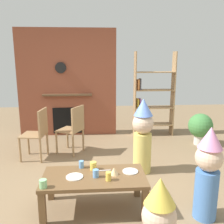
% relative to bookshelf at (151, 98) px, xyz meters
% --- Properties ---
extents(ground_plane, '(12.00, 12.00, 0.00)m').
position_rel_bookshelf_xyz_m(ground_plane, '(-1.18, -2.40, -0.87)').
color(ground_plane, '#846B4C').
extents(brick_fireplace_feature, '(2.20, 0.28, 2.40)m').
position_rel_bookshelf_xyz_m(brick_fireplace_feature, '(-1.89, 0.20, 0.33)').
color(brick_fireplace_feature, brown).
rests_on(brick_fireplace_feature, ground_plane).
extents(bookshelf, '(0.90, 0.28, 1.90)m').
position_rel_bookshelf_xyz_m(bookshelf, '(0.00, 0.00, 0.00)').
color(bookshelf, '#9E7A51').
rests_on(bookshelf, ground_plane).
extents(coffee_table, '(1.19, 0.59, 0.43)m').
position_rel_bookshelf_xyz_m(coffee_table, '(-1.30, -2.83, -0.50)').
color(coffee_table, brown).
rests_on(coffee_table, ground_plane).
extents(paper_cup_near_left, '(0.07, 0.07, 0.09)m').
position_rel_bookshelf_xyz_m(paper_cup_near_left, '(-1.28, -2.86, -0.39)').
color(paper_cup_near_left, '#669EE0').
rests_on(paper_cup_near_left, coffee_table).
extents(paper_cup_near_right, '(0.08, 0.08, 0.10)m').
position_rel_bookshelf_xyz_m(paper_cup_near_right, '(-1.31, -2.67, -0.39)').
color(paper_cup_near_right, '#F2CC4C').
rests_on(paper_cup_near_right, coffee_table).
extents(paper_cup_center, '(0.08, 0.08, 0.09)m').
position_rel_bookshelf_xyz_m(paper_cup_center, '(-1.83, -3.06, -0.40)').
color(paper_cup_center, '#8CD18C').
rests_on(paper_cup_center, coffee_table).
extents(paper_cup_far_left, '(0.06, 0.06, 0.09)m').
position_rel_bookshelf_xyz_m(paper_cup_far_left, '(-1.45, -2.60, -0.39)').
color(paper_cup_far_left, '#669EE0').
rests_on(paper_cup_far_left, coffee_table).
extents(paper_cup_far_right, '(0.06, 0.06, 0.10)m').
position_rel_bookshelf_xyz_m(paper_cup_far_right, '(-1.14, -2.95, -0.39)').
color(paper_cup_far_right, '#F2CC4C').
rests_on(paper_cup_far_right, coffee_table).
extents(paper_plate_front, '(0.18, 0.18, 0.01)m').
position_rel_bookshelf_xyz_m(paper_plate_front, '(-0.87, -2.76, -0.43)').
color(paper_plate_front, white).
rests_on(paper_plate_front, coffee_table).
extents(paper_plate_rear, '(0.19, 0.19, 0.01)m').
position_rel_bookshelf_xyz_m(paper_plate_rear, '(-1.52, -2.85, -0.43)').
color(paper_plate_rear, white).
rests_on(paper_plate_rear, coffee_table).
extents(birthday_cake_slice, '(0.10, 0.10, 0.09)m').
position_rel_bookshelf_xyz_m(birthday_cake_slice, '(-1.07, -2.81, -0.40)').
color(birthday_cake_slice, '#EAC68C').
rests_on(birthday_cake_slice, coffee_table).
extents(table_fork, '(0.15, 0.03, 0.01)m').
position_rel_bookshelf_xyz_m(table_fork, '(-1.17, -2.70, -0.44)').
color(table_fork, silver).
rests_on(table_fork, coffee_table).
extents(child_in_pink, '(0.29, 0.29, 1.05)m').
position_rel_bookshelf_xyz_m(child_in_pink, '(-0.07, -3.07, -0.31)').
color(child_in_pink, '#4C7FC6').
rests_on(child_in_pink, ground_plane).
extents(child_by_the_chairs, '(0.32, 0.32, 1.17)m').
position_rel_bookshelf_xyz_m(child_by_the_chairs, '(-0.55, -1.88, -0.25)').
color(child_by_the_chairs, '#E0CC66').
rests_on(child_by_the_chairs, ground_plane).
extents(dining_chair_left, '(0.45, 0.45, 0.90)m').
position_rel_bookshelf_xyz_m(dining_chair_left, '(-2.27, -1.25, -0.35)').
color(dining_chair_left, '#9E7A51').
rests_on(dining_chair_left, ground_plane).
extents(dining_chair_middle, '(0.54, 0.54, 0.90)m').
position_rel_bookshelf_xyz_m(dining_chair_middle, '(-1.67, -1.03, -0.35)').
color(dining_chair_middle, '#9E7A51').
rests_on(dining_chair_middle, ground_plane).
extents(potted_plant_tall, '(0.49, 0.49, 0.65)m').
position_rel_bookshelf_xyz_m(potted_plant_tall, '(0.88, -0.74, -0.48)').
color(potted_plant_tall, beige).
rests_on(potted_plant_tall, ground_plane).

